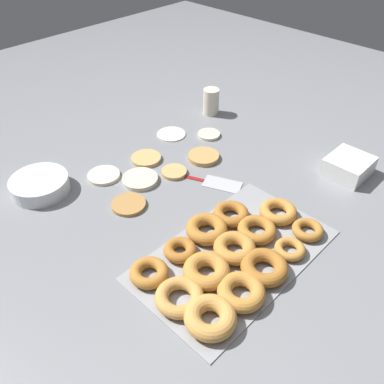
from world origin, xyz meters
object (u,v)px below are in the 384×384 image
(pancake_6, at_px, (104,175))
(paper_cup, at_px, (211,102))
(pancake_0, at_px, (171,134))
(pancake_1, at_px, (140,179))
(pancake_5, at_px, (129,204))
(donut_tray, at_px, (230,257))
(pancake_3, at_px, (204,157))
(container_stack, at_px, (348,166))
(pancake_7, at_px, (174,172))
(spatula, at_px, (213,182))
(pancake_4, at_px, (209,135))
(pancake_2, at_px, (146,158))
(batter_bowl, at_px, (40,185))

(pancake_6, height_order, paper_cup, paper_cup)
(pancake_0, bearing_deg, pancake_1, -152.91)
(pancake_1, relative_size, pancake_5, 1.12)
(pancake_5, relative_size, donut_tray, 0.19)
(pancake_3, bearing_deg, container_stack, -56.53)
(pancake_3, height_order, pancake_7, pancake_3)
(donut_tray, height_order, paper_cup, paper_cup)
(pancake_5, bearing_deg, pancake_6, 78.42)
(pancake_3, distance_m, pancake_7, 0.13)
(pancake_0, distance_m, pancake_6, 0.33)
(paper_cup, distance_m, spatula, 0.45)
(pancake_0, bearing_deg, pancake_4, -49.06)
(pancake_1, height_order, pancake_4, pancake_1)
(pancake_2, height_order, pancake_7, same)
(pancake_0, relative_size, pancake_4, 1.30)
(pancake_5, distance_m, container_stack, 0.69)
(pancake_3, bearing_deg, spatula, -123.86)
(pancake_7, bearing_deg, pancake_3, -4.42)
(pancake_3, xyz_separation_m, pancake_6, (-0.29, 0.16, -0.00))
(container_stack, bearing_deg, spatula, 140.36)
(pancake_1, height_order, pancake_6, pancake_1)
(pancake_3, height_order, pancake_6, pancake_3)
(pancake_6, xyz_separation_m, paper_cup, (0.54, 0.04, 0.04))
(pancake_1, bearing_deg, pancake_3, -13.87)
(pancake_1, distance_m, pancake_3, 0.23)
(pancake_0, xyz_separation_m, pancake_6, (-0.32, -0.03, 0.00))
(pancake_5, distance_m, paper_cup, 0.62)
(pancake_1, relative_size, pancake_4, 1.38)
(pancake_3, relative_size, container_stack, 0.78)
(pancake_3, height_order, paper_cup, paper_cup)
(pancake_7, bearing_deg, pancake_1, 155.31)
(pancake_6, relative_size, spatula, 0.40)
(pancake_1, bearing_deg, pancake_7, -24.69)
(pancake_2, bearing_deg, pancake_5, -143.14)
(pancake_5, xyz_separation_m, spatula, (0.25, -0.10, -0.00))
(paper_cup, relative_size, spatula, 0.40)
(pancake_5, bearing_deg, pancake_4, 12.03)
(pancake_1, xyz_separation_m, pancake_2, (0.09, 0.07, -0.00))
(donut_tray, relative_size, batter_bowl, 2.99)
(pancake_4, height_order, paper_cup, paper_cup)
(pancake_3, relative_size, paper_cup, 1.03)
(pancake_2, distance_m, spatula, 0.25)
(batter_bowl, relative_size, spatula, 0.68)
(batter_bowl, distance_m, paper_cup, 0.72)
(pancake_1, bearing_deg, pancake_6, 123.03)
(paper_cup, bearing_deg, donut_tray, -134.48)
(pancake_2, relative_size, pancake_6, 0.98)
(pancake_7, bearing_deg, paper_cup, 26.11)
(pancake_7, relative_size, donut_tray, 0.16)
(batter_bowl, height_order, spatula, batter_bowl)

